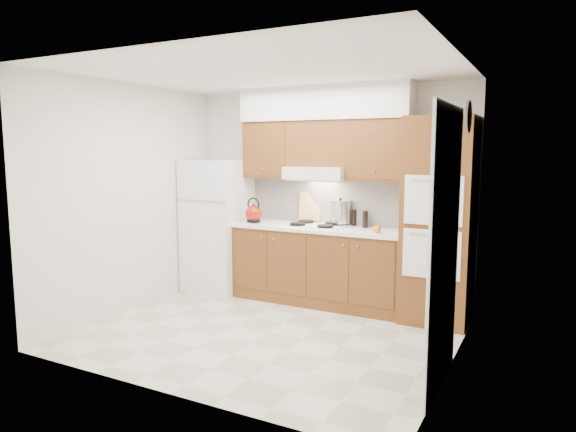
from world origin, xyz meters
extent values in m
plane|color=beige|center=(0.00, 0.00, 0.00)|extent=(3.60, 3.60, 0.00)
plane|color=white|center=(0.00, 0.00, 2.60)|extent=(3.60, 3.60, 0.00)
cube|color=silver|center=(0.00, 1.50, 1.30)|extent=(3.60, 0.02, 2.60)
cube|color=silver|center=(-1.80, 0.00, 1.30)|extent=(0.02, 3.00, 2.60)
cube|color=silver|center=(1.80, 0.00, 1.30)|extent=(0.02, 3.00, 2.60)
cube|color=white|center=(-1.41, 1.14, 0.86)|extent=(0.75, 0.72, 1.72)
cube|color=brown|center=(0.02, 1.20, 0.45)|extent=(2.11, 0.60, 0.90)
cube|color=white|center=(0.03, 1.19, 0.92)|extent=(2.13, 0.62, 0.04)
cube|color=white|center=(0.02, 1.49, 1.22)|extent=(2.11, 0.03, 0.56)
cube|color=brown|center=(1.44, 1.18, 1.10)|extent=(0.70, 0.65, 2.20)
cube|color=brown|center=(-0.71, 1.33, 1.85)|extent=(0.63, 0.33, 0.70)
cube|color=brown|center=(0.72, 1.33, 1.85)|extent=(0.73, 0.33, 0.70)
cube|color=silver|center=(-0.02, 1.27, 1.57)|extent=(0.75, 0.45, 0.15)
cube|color=brown|center=(-0.02, 1.33, 1.92)|extent=(0.75, 0.33, 0.55)
cube|color=silver|center=(0.03, 1.32, 2.40)|extent=(2.13, 0.36, 0.40)
cube|color=white|center=(-0.02, 1.21, 0.95)|extent=(0.74, 0.50, 0.01)
cube|color=black|center=(1.79, -0.35, 1.05)|extent=(0.02, 0.90, 2.10)
cylinder|color=#3F3833|center=(1.79, 0.55, 2.15)|extent=(0.02, 0.30, 0.30)
sphere|color=#98130B|center=(-0.83, 1.10, 1.06)|extent=(0.25, 0.25, 0.21)
cube|color=tan|center=(-0.21, 1.45, 1.14)|extent=(0.28, 0.15, 0.36)
cylinder|color=silver|center=(0.22, 1.40, 1.10)|extent=(0.31, 0.31, 0.27)
cylinder|color=black|center=(0.38, 1.45, 1.04)|extent=(0.06, 0.06, 0.19)
cylinder|color=black|center=(0.55, 1.37, 1.04)|extent=(0.08, 0.08, 0.20)
cylinder|color=black|center=(0.55, 1.34, 1.02)|extent=(0.07, 0.07, 0.16)
sphere|color=orange|center=(0.80, 1.05, 0.98)|extent=(0.09, 0.09, 0.08)
sphere|color=#FF5B0D|center=(0.78, 1.07, 0.98)|extent=(0.10, 0.10, 0.07)
camera|label=1|loc=(2.52, -4.37, 1.86)|focal=32.00mm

